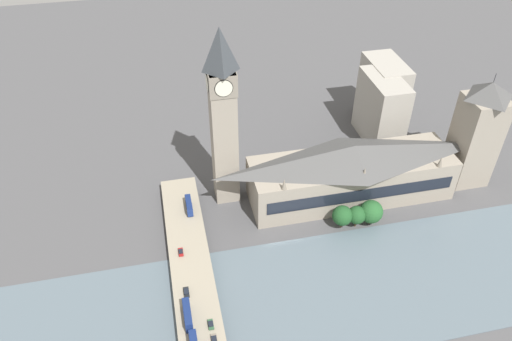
% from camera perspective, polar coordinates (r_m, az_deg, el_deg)
% --- Properties ---
extents(ground_plane, '(600.00, 600.00, 0.00)m').
position_cam_1_polar(ground_plane, '(218.18, 9.98, -5.72)').
color(ground_plane, '#4C4C4F').
extents(river_water, '(56.02, 360.00, 0.30)m').
position_cam_1_polar(river_water, '(197.63, 13.46, -12.37)').
color(river_water, slate).
rests_on(river_water, ground_plane).
extents(parliament_hall, '(25.82, 89.76, 27.53)m').
position_cam_1_polar(parliament_hall, '(222.62, 10.89, -0.12)').
color(parliament_hall, gray).
rests_on(parliament_hall, ground_plane).
extents(clock_tower, '(11.49, 11.49, 79.94)m').
position_cam_1_polar(clock_tower, '(202.11, -3.78, 6.28)').
color(clock_tower, gray).
rests_on(clock_tower, ground_plane).
extents(victoria_tower, '(16.54, 16.54, 54.90)m').
position_cam_1_polar(victoria_tower, '(242.18, 23.89, 3.90)').
color(victoria_tower, gray).
rests_on(victoria_tower, ground_plane).
extents(road_bridge, '(144.04, 15.55, 4.53)m').
position_cam_1_polar(road_bridge, '(182.11, -6.70, -15.48)').
color(road_bridge, gray).
rests_on(road_bridge, ground_plane).
extents(double_decker_bus_lead, '(11.58, 2.56, 4.72)m').
position_cam_1_polar(double_decker_bus_lead, '(176.94, -7.84, -16.00)').
color(double_decker_bus_lead, navy).
rests_on(double_decker_bus_lead, road_bridge).
extents(double_decker_bus_rear, '(10.11, 2.46, 4.64)m').
position_cam_1_polar(double_decker_bus_rear, '(213.67, -7.67, -3.95)').
color(double_decker_bus_rear, navy).
rests_on(double_decker_bus_rear, road_bridge).
extents(car_northbound_lead, '(4.53, 1.92, 1.51)m').
position_cam_1_polar(car_northbound_lead, '(184.98, -7.96, -13.61)').
color(car_northbound_lead, black).
rests_on(car_northbound_lead, road_bridge).
extents(car_northbound_tail, '(3.94, 1.89, 1.38)m').
position_cam_1_polar(car_northbound_tail, '(172.97, -4.80, -18.67)').
color(car_northbound_tail, slate).
rests_on(car_northbound_tail, road_bridge).
extents(car_southbound_lead, '(3.97, 1.84, 1.46)m').
position_cam_1_polar(car_southbound_lead, '(176.16, -5.19, -17.11)').
color(car_southbound_lead, '#2D5638').
rests_on(car_southbound_lead, road_bridge).
extents(car_southbound_mid, '(4.09, 1.83, 1.43)m').
position_cam_1_polar(car_southbound_mid, '(197.79, -8.59, -9.19)').
color(car_southbound_mid, maroon).
rests_on(car_southbound_mid, road_bridge).
extents(city_block_west, '(31.40, 15.74, 34.61)m').
position_cam_1_polar(city_block_west, '(261.85, 14.09, 6.79)').
color(city_block_west, '#A39E93').
rests_on(city_block_west, ground_plane).
extents(city_block_center, '(29.73, 16.76, 35.03)m').
position_cam_1_polar(city_block_center, '(276.64, 14.26, 8.63)').
color(city_block_center, '#A39E93').
rests_on(city_block_center, ground_plane).
extents(tree_embankment_near, '(8.61, 8.61, 10.98)m').
position_cam_1_polar(tree_embankment_near, '(210.82, 9.84, -5.10)').
color(tree_embankment_near, brown).
rests_on(tree_embankment_near, ground_plane).
extents(tree_embankment_mid, '(7.79, 7.79, 10.42)m').
position_cam_1_polar(tree_embankment_mid, '(212.42, 11.44, -5.01)').
color(tree_embankment_mid, brown).
rests_on(tree_embankment_mid, ground_plane).
extents(tree_embankment_far, '(9.93, 9.93, 11.87)m').
position_cam_1_polar(tree_embankment_far, '(214.61, 13.02, -4.61)').
color(tree_embankment_far, brown).
rests_on(tree_embankment_far, ground_plane).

